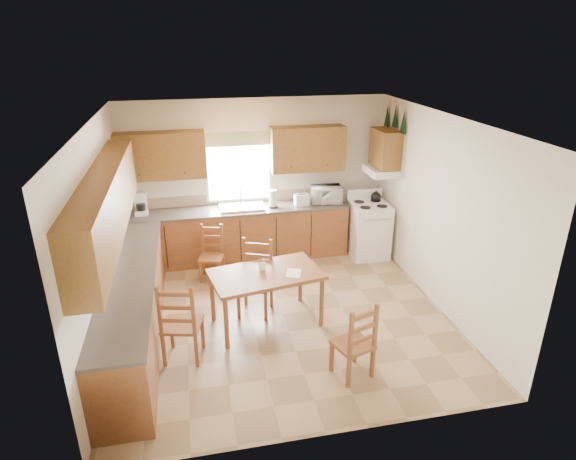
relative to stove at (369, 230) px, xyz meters
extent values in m
plane|color=tan|center=(-1.87, -1.60, -0.47)|extent=(4.50, 4.50, 0.00)
plane|color=olive|center=(-1.87, -1.60, 2.23)|extent=(4.50, 4.50, 0.00)
plane|color=beige|center=(-4.12, -1.60, 0.88)|extent=(4.50, 4.50, 0.00)
plane|color=beige|center=(0.38, -1.60, 0.88)|extent=(4.50, 4.50, 0.00)
plane|color=beige|center=(-1.87, 0.65, 0.88)|extent=(4.50, 4.50, 0.00)
plane|color=beige|center=(-1.87, -3.85, 0.88)|extent=(4.50, 4.50, 0.00)
cube|color=brown|center=(-2.24, 0.35, -0.03)|extent=(3.75, 0.60, 0.88)
cube|color=brown|center=(-3.82, -1.75, -0.03)|extent=(0.60, 3.60, 0.88)
cube|color=#4E453F|center=(-2.24, 0.35, 0.43)|extent=(3.75, 0.63, 0.04)
cube|color=#4E453F|center=(-3.82, -1.75, 0.43)|extent=(0.63, 3.60, 0.04)
cube|color=#9A8267|center=(-2.24, 0.64, 0.54)|extent=(3.75, 0.01, 0.18)
cube|color=brown|center=(-3.42, 0.48, 1.39)|extent=(1.41, 0.33, 0.75)
cube|color=brown|center=(-1.01, 0.48, 1.39)|extent=(1.25, 0.33, 0.75)
cube|color=brown|center=(-3.95, -1.75, 1.39)|extent=(0.33, 3.60, 0.75)
cube|color=brown|center=(0.21, 0.05, 1.43)|extent=(0.33, 0.62, 0.62)
cube|color=white|center=(0.16, 0.05, 1.05)|extent=(0.44, 0.62, 0.12)
cube|color=white|center=(-2.17, 0.62, 1.08)|extent=(1.13, 0.02, 1.18)
cube|color=white|center=(-2.17, 0.61, 1.08)|extent=(1.05, 0.01, 1.10)
cube|color=#506D3D|center=(-2.17, 0.59, 1.58)|extent=(1.19, 0.01, 0.24)
cube|color=silver|center=(-2.17, 0.35, 0.47)|extent=(0.75, 0.45, 0.04)
cone|color=black|center=(0.34, -0.27, 1.91)|extent=(0.22, 0.22, 0.36)
cone|color=black|center=(0.34, 0.05, 1.95)|extent=(0.22, 0.22, 0.36)
cone|color=black|center=(0.34, 0.37, 1.91)|extent=(0.22, 0.22, 0.36)
cube|color=white|center=(0.00, 0.00, 0.00)|extent=(0.65, 0.67, 0.94)
cube|color=white|center=(-3.81, 0.40, 0.62)|extent=(0.22, 0.25, 0.34)
cylinder|color=white|center=(-1.64, 0.30, 0.60)|extent=(0.15, 0.15, 0.30)
cube|color=white|center=(-1.15, 0.29, 0.55)|extent=(0.25, 0.18, 0.19)
imported|color=white|center=(-0.69, 0.35, 0.60)|extent=(0.52, 0.40, 0.29)
cube|color=brown|center=(-2.11, -1.76, -0.08)|extent=(1.55, 1.06, 0.77)
cube|color=brown|center=(-3.22, -2.29, 0.06)|extent=(0.53, 0.52, 1.06)
cube|color=brown|center=(-1.33, -3.02, 0.01)|extent=(0.50, 0.49, 0.95)
cube|color=brown|center=(-2.76, -0.33, -0.03)|extent=(0.44, 0.43, 0.88)
cube|color=brown|center=(-2.22, -1.48, 0.06)|extent=(0.57, 0.56, 1.05)
cube|color=white|center=(-1.76, -1.85, 0.30)|extent=(0.26, 0.30, 0.00)
cube|color=white|center=(-2.15, -1.68, 0.35)|extent=(0.09, 0.04, 0.11)
camera|label=1|loc=(-2.99, -7.31, 3.22)|focal=30.00mm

